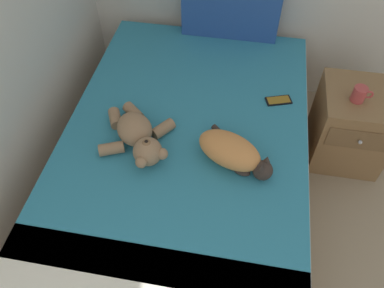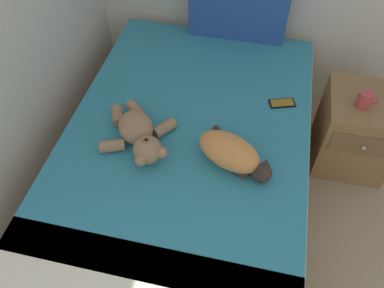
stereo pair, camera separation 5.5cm
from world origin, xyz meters
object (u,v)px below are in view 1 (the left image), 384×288
bed (186,161)px  cat (233,152)px  cell_phone (279,100)px  mug (360,94)px  teddy_bear (138,136)px  nightstand (350,125)px

bed → cat: 0.47m
cat → bed: bearing=148.9°
cell_phone → mug: size_ratio=1.36×
bed → mug: bearing=24.0°
teddy_bear → mug: (1.17, 0.56, -0.03)m
cell_phone → mug: mug is taller
cat → teddy_bear: 0.49m
cat → cell_phone: bearing=65.5°
cell_phone → mug: bearing=12.2°
bed → nightstand: bearing=25.4°
bed → mug: 1.09m
nightstand → mug: bearing=-132.6°
bed → teddy_bear: (-0.22, -0.14, 0.34)m
teddy_bear → cell_phone: 0.85m
nightstand → mug: 0.32m
teddy_bear → cell_phone: teddy_bear is taller
bed → cell_phone: 0.65m
teddy_bear → mug: 1.30m
cat → teddy_bear: teddy_bear is taller
teddy_bear → nightstand: 1.41m
cat → mug: bearing=40.7°
nightstand → teddy_bear: bearing=-153.3°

